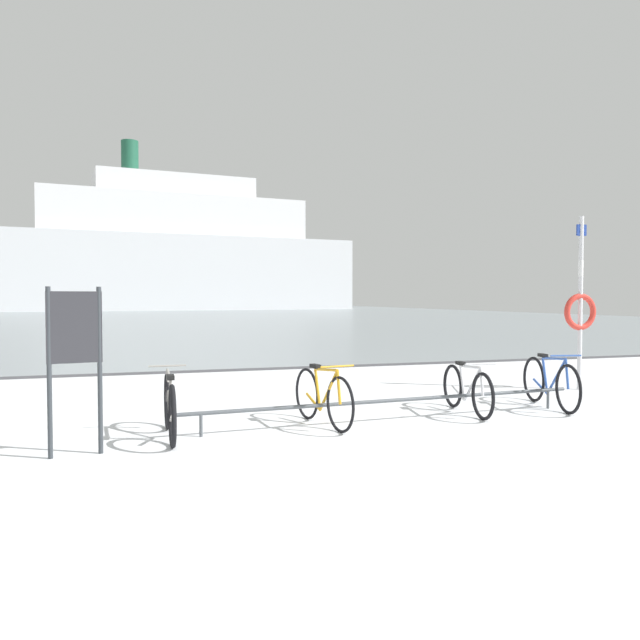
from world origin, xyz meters
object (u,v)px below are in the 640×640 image
bicycle_1 (323,397)px  bicycle_3 (550,382)px  info_sign (75,343)px  rescue_post (580,307)px  ferry_ship (180,255)px  bicycle_0 (170,407)px  bicycle_2 (467,389)px

bicycle_1 → bicycle_3: bearing=3.6°
bicycle_1 → info_sign: 3.14m
rescue_post → ferry_ship: size_ratio=0.07×
info_sign → ferry_ship: ferry_ship is taller
bicycle_1 → ferry_ship: (4.76, 77.82, 6.96)m
bicycle_0 → ferry_ship: 78.54m
bicycle_3 → info_sign: 6.75m
bicycle_2 → info_sign: 5.33m
bicycle_3 → rescue_post: (1.72, 1.41, 1.12)m
bicycle_2 → info_sign: bearing=-170.3°
bicycle_3 → info_sign: (-6.63, -0.93, 0.81)m
bicycle_3 → bicycle_2: bearing=-178.3°
bicycle_3 → rescue_post: bearing=39.4°
bicycle_1 → bicycle_3: 3.69m
info_sign → ferry_ship: 79.13m
bicycle_0 → bicycle_3: bearing=3.6°
bicycle_3 → bicycle_1: bearing=-176.4°
bicycle_0 → bicycle_3: size_ratio=0.97×
bicycle_0 → bicycle_2: bicycle_0 is taller
bicycle_0 → bicycle_2: (4.18, 0.31, -0.02)m
bicycle_1 → rescue_post: rescue_post is taller
bicycle_1 → rescue_post: bearing=16.9°
bicycle_2 → rescue_post: rescue_post is taller
bicycle_3 → info_sign: size_ratio=1.00×
bicycle_1 → ferry_ship: bearing=86.5°
bicycle_2 → rescue_post: size_ratio=0.53×
bicycle_0 → info_sign: info_sign is taller
info_sign → ferry_ship: bearing=84.4°
info_sign → rescue_post: rescue_post is taller
bicycle_3 → rescue_post: rescue_post is taller
bicycle_1 → bicycle_3: bicycle_3 is taller
bicycle_0 → info_sign: (-1.00, -0.57, 0.82)m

